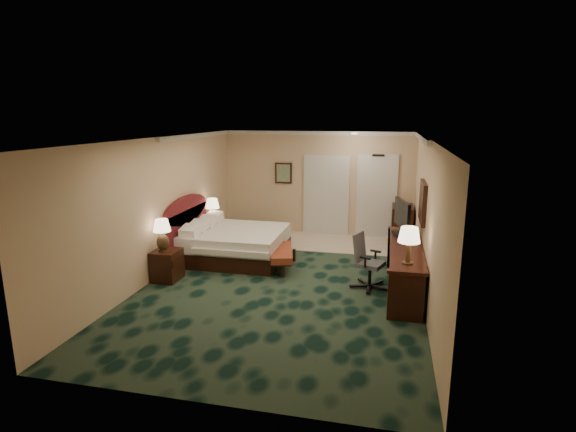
% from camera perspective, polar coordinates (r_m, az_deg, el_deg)
% --- Properties ---
extents(floor, '(5.00, 7.50, 0.00)m').
position_cam_1_polar(floor, '(8.62, -0.40, -8.44)').
color(floor, black).
rests_on(floor, ground).
extents(ceiling, '(5.00, 7.50, 0.00)m').
position_cam_1_polar(ceiling, '(8.04, -0.43, 9.79)').
color(ceiling, white).
rests_on(ceiling, wall_back).
extents(wall_back, '(5.00, 0.00, 2.70)m').
position_cam_1_polar(wall_back, '(11.85, 3.72, 4.17)').
color(wall_back, '#D9AB86').
rests_on(wall_back, ground).
extents(wall_front, '(5.00, 0.00, 2.70)m').
position_cam_1_polar(wall_front, '(4.80, -10.77, -9.09)').
color(wall_front, '#D9AB86').
rests_on(wall_front, ground).
extents(wall_left, '(0.00, 7.50, 2.70)m').
position_cam_1_polar(wall_left, '(9.11, -15.91, 1.09)').
color(wall_left, '#D9AB86').
rests_on(wall_left, ground).
extents(wall_right, '(0.00, 7.50, 2.70)m').
position_cam_1_polar(wall_right, '(8.05, 17.19, -0.51)').
color(wall_right, '#D9AB86').
rests_on(wall_right, ground).
extents(crown_molding, '(5.00, 7.50, 0.10)m').
position_cam_1_polar(crown_molding, '(8.05, -0.43, 9.43)').
color(crown_molding, silver).
rests_on(crown_molding, wall_back).
extents(tile_patch, '(3.20, 1.70, 0.01)m').
position_cam_1_polar(tile_patch, '(11.21, 7.49, -3.46)').
color(tile_patch, beige).
rests_on(tile_patch, ground).
extents(headboard, '(0.12, 2.00, 1.40)m').
position_cam_1_polar(headboard, '(10.10, -12.70, -1.41)').
color(headboard, '#52131E').
rests_on(headboard, ground).
extents(entry_door, '(1.02, 0.06, 2.18)m').
position_cam_1_polar(entry_door, '(11.73, 11.18, 2.38)').
color(entry_door, silver).
rests_on(entry_door, ground).
extents(closet_doors, '(1.20, 0.06, 2.10)m').
position_cam_1_polar(closet_doors, '(11.82, 4.86, 2.66)').
color(closet_doors, '#BBBBB9').
rests_on(closet_doors, ground).
extents(wall_art, '(0.45, 0.06, 0.55)m').
position_cam_1_polar(wall_art, '(11.95, -0.58, 5.48)').
color(wall_art, '#486E58').
rests_on(wall_art, wall_back).
extents(wall_mirror, '(0.05, 0.95, 0.75)m').
position_cam_1_polar(wall_mirror, '(8.59, 16.73, 1.71)').
color(wall_mirror, white).
rests_on(wall_mirror, wall_right).
extents(bed, '(2.05, 1.90, 0.65)m').
position_cam_1_polar(bed, '(9.97, -6.56, -3.58)').
color(bed, silver).
rests_on(bed, ground).
extents(nightstand_near, '(0.47, 0.54, 0.59)m').
position_cam_1_polar(nightstand_near, '(8.97, -15.12, -6.04)').
color(nightstand_near, black).
rests_on(nightstand_near, ground).
extents(nightstand_far, '(0.42, 0.49, 0.53)m').
position_cam_1_polar(nightstand_far, '(11.11, -9.38, -2.28)').
color(nightstand_far, black).
rests_on(nightstand_far, ground).
extents(lamp_near, '(0.42, 0.42, 0.62)m').
position_cam_1_polar(lamp_near, '(8.77, -15.66, -2.38)').
color(lamp_near, '#312515').
rests_on(lamp_near, nightstand_near).
extents(lamp_far, '(0.42, 0.42, 0.63)m').
position_cam_1_polar(lamp_far, '(10.93, -9.56, 0.59)').
color(lamp_far, '#312515').
rests_on(lamp_far, nightstand_far).
extents(bed_bench, '(0.70, 1.29, 0.41)m').
position_cam_1_polar(bed_bench, '(9.31, -0.83, -5.45)').
color(bed_bench, maroon).
rests_on(bed_bench, ground).
extents(desk, '(0.61, 2.83, 0.82)m').
position_cam_1_polar(desk, '(8.46, 14.48, -6.34)').
color(desk, black).
rests_on(desk, ground).
extents(tv, '(0.29, 0.88, 0.69)m').
position_cam_1_polar(tv, '(8.98, 14.27, -0.22)').
color(tv, black).
rests_on(tv, desk).
extents(desk_lamp, '(0.44, 0.44, 0.61)m').
position_cam_1_polar(desk_lamp, '(7.28, 15.07, -3.63)').
color(desk_lamp, '#312515').
rests_on(desk_lamp, desk).
extents(desk_chair, '(0.74, 0.72, 1.01)m').
position_cam_1_polar(desk_chair, '(8.32, 10.41, -5.73)').
color(desk_chair, '#585858').
rests_on(desk_chair, ground).
extents(minibar, '(0.50, 0.90, 0.94)m').
position_cam_1_polar(minibar, '(11.34, 14.25, -1.11)').
color(minibar, black).
rests_on(minibar, ground).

